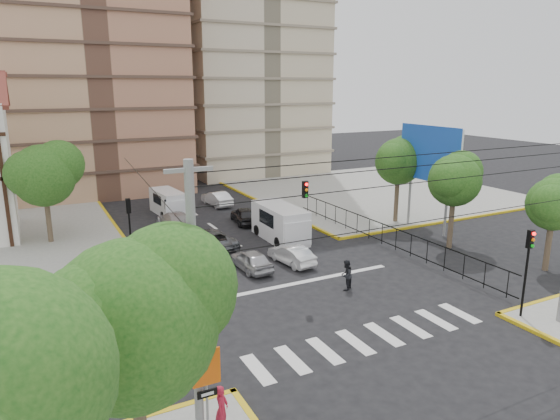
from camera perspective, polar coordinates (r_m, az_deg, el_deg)
ground at (r=28.20m, az=2.74°, el=-9.26°), size 160.00×160.00×0.00m
sidewalk_ne at (r=54.87m, az=10.46°, el=2.13°), size 26.00×26.00×0.15m
crosswalk_stripes at (r=23.72m, az=10.21°, el=-14.21°), size 12.00×2.40×0.01m
stop_line at (r=29.16m, az=1.55°, el=-8.43°), size 13.00×0.40×0.01m
park_fence at (r=36.51m, az=11.52°, el=-4.05°), size 0.10×22.50×1.66m
billboard at (r=39.85m, az=16.77°, el=6.00°), size 0.36×6.20×8.10m
tree_sw_near at (r=13.89m, az=-16.15°, el=-11.52°), size 5.63×4.60×7.57m
tree_park_a at (r=36.27m, az=19.42°, el=3.48°), size 4.41×3.60×6.83m
tree_park_b at (r=34.27m, az=28.89°, el=0.84°), size 3.92×3.20×5.98m
tree_park_c at (r=41.90m, az=13.49°, el=5.66°), size 4.65×3.80×7.25m
tree_tudor at (r=38.89m, az=-25.30°, el=3.90°), size 5.39×4.40×7.43m
traffic_light_se at (r=26.67m, az=26.45°, el=-5.01°), size 0.28×0.22×4.40m
traffic_light_nw at (r=31.68m, az=-16.84°, el=-1.28°), size 0.28×0.22×4.40m
traffic_light_hanging at (r=24.74m, az=5.25°, el=1.74°), size 18.00×9.12×0.92m
utility_pole_sw at (r=15.37m, az=-9.73°, el=-10.65°), size 1.40×0.28×9.00m
district_sign at (r=16.32m, az=-8.40°, el=-18.27°), size 0.90×0.12×3.20m
van_right_lane at (r=36.76m, az=0.20°, el=-1.62°), size 2.35×5.66×2.54m
van_left_lane at (r=45.26m, az=-12.61°, el=0.76°), size 2.27×4.87×2.13m
car_silver_front_left at (r=31.12m, az=-3.34°, el=-5.71°), size 1.73×3.86×1.29m
car_white_front_right at (r=32.08m, az=1.33°, el=-5.14°), size 1.76×3.87×1.23m
car_grey_mid_left at (r=35.16m, az=-8.21°, el=-3.37°), size 3.24×5.52×1.44m
car_silver_rear_left at (r=40.24m, az=-11.86°, el=-1.24°), size 2.23×5.31×1.53m
car_darkgrey_mid_right at (r=41.56m, az=-4.11°, el=-0.59°), size 2.20×4.27×1.39m
car_white_rear_right at (r=47.96m, az=-7.24°, el=1.31°), size 1.87×4.36×1.40m
pedestrian_sw_corner at (r=17.43m, az=-6.67°, el=-21.68°), size 0.69×0.72×1.67m
pedestrian_crosswalk at (r=28.32m, az=7.57°, el=-7.37°), size 1.07×1.02×1.74m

